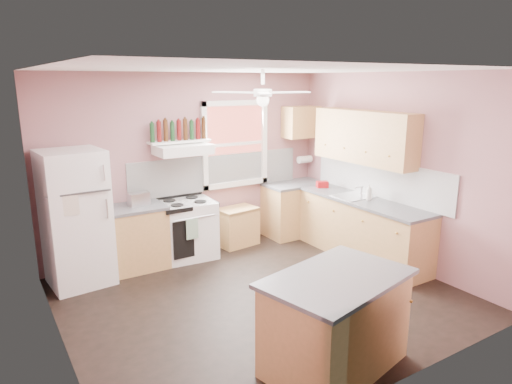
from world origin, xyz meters
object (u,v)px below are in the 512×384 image
island (335,324)px  refrigerator (76,218)px  toaster (139,199)px  stove (186,230)px  cart (237,226)px

island → refrigerator: bearing=104.2°
refrigerator → island: bearing=-68.0°
refrigerator → toaster: bearing=1.6°
refrigerator → island: refrigerator is taller
refrigerator → toaster: refrigerator is taller
stove → toaster: bearing=-176.7°
stove → island: bearing=-84.1°
refrigerator → stove: size_ratio=2.04×
toaster → island: (0.74, -3.23, -0.56)m
toaster → cart: bearing=-6.2°
toaster → stove: bearing=-9.0°
refrigerator → cart: refrigerator is taller
stove → cart: bearing=8.1°
island → stove: bearing=78.4°
stove → island: same height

